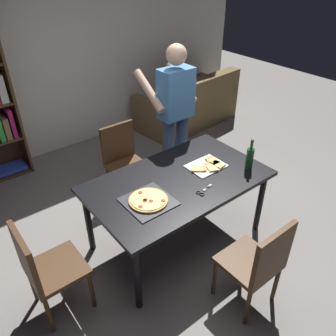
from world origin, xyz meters
name	(u,v)px	position (x,y,z in m)	size (l,w,h in m)	color
ground_plane	(177,238)	(0.00, 0.00, 0.00)	(12.00, 12.00, 0.00)	gray
back_wall	(54,51)	(0.00, 2.60, 1.40)	(6.40, 0.10, 2.80)	silver
dining_table	(178,185)	(0.00, 0.00, 0.68)	(1.68, 1.00, 0.75)	black
chair_near_camera	(258,262)	(0.00, -0.98, 0.51)	(0.42, 0.42, 0.90)	#472D19
chair_far_side	(123,158)	(0.00, 0.98, 0.51)	(0.42, 0.42, 0.90)	#472D19
chair_left_end	(44,267)	(-1.33, 0.00, 0.51)	(0.42, 0.42, 0.90)	#472D19
couch	(189,107)	(1.91, 1.99, 0.30)	(1.78, 1.01, 0.85)	brown
person_serving_pizza	(175,112)	(0.58, 0.76, 1.00)	(0.55, 0.54, 1.75)	#38476B
pepperoni_pizza_on_tray	(148,201)	(-0.41, -0.10, 0.77)	(0.39, 0.39, 0.04)	#2D2D33
pizza_slices_on_towel	(208,165)	(0.37, -0.01, 0.76)	(0.37, 0.29, 0.03)	white
wine_bottle	(250,158)	(0.65, -0.28, 0.87)	(0.07, 0.07, 0.32)	#194723
kitchen_scissors	(203,191)	(0.05, -0.28, 0.76)	(0.20, 0.09, 0.01)	silver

